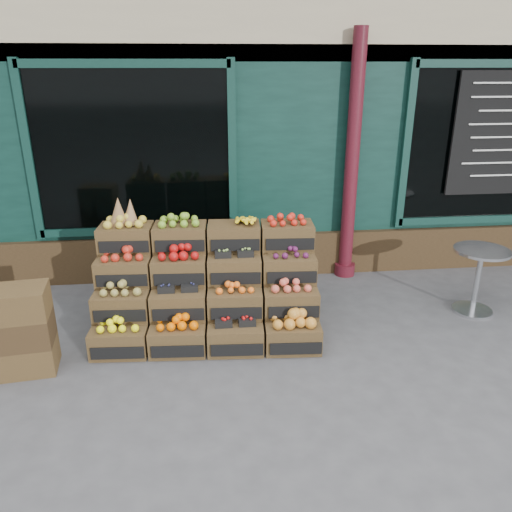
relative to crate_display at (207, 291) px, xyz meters
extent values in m
plane|color=#454548|center=(0.74, -0.73, -0.45)|extent=(60.00, 60.00, 0.00)
cube|color=#0D2E26|center=(0.74, 4.47, 1.95)|extent=(12.00, 6.00, 4.80)
cube|color=#0D2E26|center=(0.74, 1.52, 1.05)|extent=(12.00, 0.12, 3.00)
cube|color=#372716|center=(0.74, 1.45, -0.15)|extent=(12.00, 0.18, 0.60)
cube|color=black|center=(-0.86, 1.45, 1.30)|extent=(2.40, 0.06, 2.00)
cube|color=black|center=(3.94, 1.45, 1.30)|extent=(2.40, 0.06, 2.00)
cylinder|color=#4A111B|center=(1.94, 1.32, 1.15)|extent=(0.18, 0.18, 3.20)
cube|color=black|center=(3.94, 1.37, 1.45)|extent=(1.30, 0.04, 1.60)
cube|color=#49361D|center=(-0.90, -0.42, -0.31)|extent=(0.59, 0.43, 0.28)
cube|color=black|center=(-0.92, -0.63, -0.34)|extent=(0.52, 0.05, 0.13)
cube|color=#FFFA0F|center=(-0.90, -0.42, -0.12)|extent=(0.47, 0.33, 0.09)
cube|color=#49361D|center=(-0.31, -0.46, -0.31)|extent=(0.59, 0.43, 0.28)
cube|color=black|center=(-0.33, -0.67, -0.34)|extent=(0.52, 0.05, 0.13)
cube|color=#EA5F00|center=(-0.31, -0.46, -0.12)|extent=(0.47, 0.33, 0.10)
cube|color=#49361D|center=(0.27, -0.49, -0.31)|extent=(0.59, 0.43, 0.28)
cube|color=black|center=(0.26, -0.70, -0.34)|extent=(0.52, 0.05, 0.13)
cube|color=#B71110|center=(0.27, -0.49, -0.15)|extent=(0.47, 0.33, 0.04)
cube|color=#49361D|center=(0.86, -0.53, -0.31)|extent=(0.59, 0.43, 0.28)
cube|color=black|center=(0.85, -0.74, -0.34)|extent=(0.52, 0.05, 0.13)
cube|color=#C27A27|center=(0.86, -0.53, -0.10)|extent=(0.47, 0.33, 0.13)
cube|color=#49361D|center=(-0.89, -0.18, -0.03)|extent=(0.59, 0.43, 0.28)
cube|color=black|center=(-0.90, -0.39, -0.06)|extent=(0.52, 0.05, 0.13)
cube|color=olive|center=(-0.89, -0.18, 0.16)|extent=(0.47, 0.33, 0.10)
cube|color=#49361D|center=(-0.30, -0.22, -0.03)|extent=(0.59, 0.43, 0.28)
cube|color=black|center=(-0.31, -0.43, -0.06)|extent=(0.52, 0.05, 0.13)
cube|color=#21234C|center=(-0.30, -0.22, 0.13)|extent=(0.47, 0.33, 0.03)
cube|color=#49361D|center=(0.29, -0.25, -0.03)|extent=(0.59, 0.43, 0.28)
cube|color=black|center=(0.28, -0.46, -0.06)|extent=(0.52, 0.05, 0.13)
cube|color=orange|center=(0.29, -0.25, 0.15)|extent=(0.47, 0.33, 0.08)
cube|color=#49361D|center=(0.88, -0.29, -0.03)|extent=(0.59, 0.43, 0.28)
cube|color=black|center=(0.86, -0.50, -0.06)|extent=(0.52, 0.05, 0.13)
cube|color=#DA5843|center=(0.88, -0.29, 0.16)|extent=(0.47, 0.33, 0.09)
cube|color=#49361D|center=(-0.87, 0.06, 0.26)|extent=(0.59, 0.43, 0.28)
cube|color=black|center=(-0.89, -0.15, 0.23)|extent=(0.52, 0.05, 0.13)
cube|color=red|center=(-0.87, 0.06, 0.45)|extent=(0.47, 0.33, 0.10)
cube|color=#49361D|center=(-0.29, 0.02, 0.26)|extent=(0.59, 0.43, 0.28)
cube|color=black|center=(-0.30, -0.19, 0.23)|extent=(0.52, 0.05, 0.13)
cube|color=#A30D0C|center=(-0.29, 0.02, 0.45)|extent=(0.47, 0.33, 0.11)
cube|color=#49361D|center=(0.30, -0.01, 0.26)|extent=(0.59, 0.43, 0.28)
cube|color=black|center=(0.29, -0.22, 0.23)|extent=(0.52, 0.05, 0.13)
cube|color=#84A74C|center=(0.30, -0.01, 0.42)|extent=(0.47, 0.33, 0.03)
cube|color=#49361D|center=(0.89, -0.05, 0.26)|extent=(0.59, 0.43, 0.28)
cube|color=black|center=(0.88, -0.26, 0.23)|extent=(0.52, 0.05, 0.13)
cube|color=#4F163F|center=(0.89, -0.05, 0.43)|extent=(0.47, 0.33, 0.07)
cube|color=#49361D|center=(-0.86, 0.30, 0.54)|extent=(0.59, 0.43, 0.28)
cube|color=black|center=(-0.87, 0.09, 0.51)|extent=(0.52, 0.05, 0.13)
cube|color=gold|center=(-0.86, 0.30, 0.73)|extent=(0.47, 0.33, 0.10)
cube|color=#49361D|center=(-0.27, 0.26, 0.54)|extent=(0.59, 0.43, 0.28)
cube|color=black|center=(-0.28, 0.05, 0.51)|extent=(0.52, 0.05, 0.13)
cube|color=olive|center=(-0.27, 0.26, 0.73)|extent=(0.47, 0.33, 0.10)
cube|color=#49361D|center=(0.32, 0.23, 0.54)|extent=(0.59, 0.43, 0.28)
cube|color=black|center=(0.30, 0.02, 0.51)|extent=(0.52, 0.05, 0.13)
cube|color=yellow|center=(0.32, 0.23, 0.73)|extent=(0.47, 0.33, 0.09)
cube|color=#49361D|center=(0.91, 0.19, 0.54)|extent=(0.59, 0.43, 0.28)
cube|color=black|center=(0.89, -0.02, 0.51)|extent=(0.52, 0.05, 0.13)
cube|color=red|center=(0.91, 0.19, 0.72)|extent=(0.47, 0.33, 0.08)
cube|color=#372716|center=(-0.01, -0.23, -0.31)|extent=(2.36, 0.53, 0.28)
cube|color=#372716|center=(0.01, 0.01, -0.17)|extent=(2.36, 0.53, 0.57)
cube|color=#372716|center=(0.02, 0.25, -0.03)|extent=(2.36, 0.53, 0.85)
cone|color=olive|center=(-0.91, 0.30, 0.85)|extent=(0.20, 0.20, 0.33)
cone|color=olive|center=(-0.79, 0.34, 0.82)|extent=(0.17, 0.17, 0.28)
cube|color=#49361D|center=(-1.76, -0.65, -0.31)|extent=(0.62, 0.46, 0.29)
cube|color=#372716|center=(-1.76, -0.65, -0.02)|extent=(0.62, 0.46, 0.29)
cube|color=#49361D|center=(-1.76, -0.65, 0.27)|extent=(0.62, 0.46, 0.29)
cylinder|color=#ADAFB4|center=(3.15, 0.05, -0.44)|extent=(0.46, 0.46, 0.03)
cylinder|color=#ADAFB4|center=(3.15, 0.05, -0.06)|extent=(0.06, 0.06, 0.76)
cylinder|color=#ADAFB4|center=(3.15, 0.05, 0.32)|extent=(0.63, 0.63, 0.03)
imported|color=#175125|center=(-0.58, 1.94, 0.65)|extent=(0.85, 0.61, 2.20)
camera|label=1|loc=(0.00, -4.98, 2.32)|focal=35.00mm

